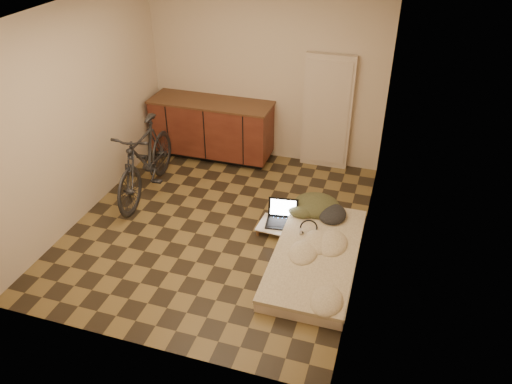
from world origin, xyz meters
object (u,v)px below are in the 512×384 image
(bicycle, at_px, (145,156))
(laptop, at_px, (282,218))
(futon, at_px, (316,256))
(lap_desk, at_px, (283,227))

(bicycle, xyz_separation_m, laptop, (1.96, -0.26, -0.42))
(futon, xyz_separation_m, laptop, (-0.54, 0.52, 0.07))
(bicycle, distance_m, laptop, 2.03)
(futon, distance_m, laptop, 0.75)
(bicycle, xyz_separation_m, futon, (2.50, -0.77, -0.49))
(laptop, bearing_deg, bicycle, 164.62)
(futon, distance_m, lap_desk, 0.66)
(futon, bearing_deg, lap_desk, 138.58)
(lap_desk, bearing_deg, futon, -37.47)
(bicycle, relative_size, laptop, 4.26)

